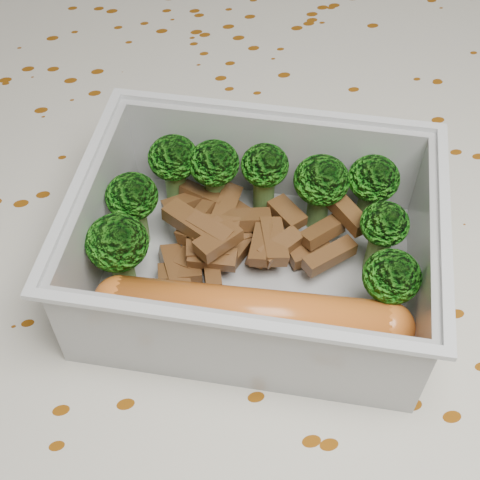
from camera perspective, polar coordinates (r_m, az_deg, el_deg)
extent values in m
cube|color=brown|center=(0.42, -0.86, -3.57)|extent=(1.40, 0.90, 0.04)
cube|color=beige|center=(0.41, -0.90, -1.68)|extent=(1.46, 0.96, 0.01)
cube|color=silver|center=(0.39, 1.26, -3.13)|extent=(0.22, 0.20, 0.00)
cube|color=silver|center=(0.41, 2.78, 7.15)|extent=(0.17, 0.08, 0.06)
cube|color=silver|center=(0.33, -0.47, -9.32)|extent=(0.17, 0.08, 0.06)
cube|color=silver|center=(0.37, 15.24, -1.92)|extent=(0.06, 0.12, 0.06)
cube|color=silver|center=(0.38, -12.03, 1.58)|extent=(0.06, 0.12, 0.06)
cube|color=silver|center=(0.39, 3.06, 10.98)|extent=(0.18, 0.08, 0.00)
cube|color=silver|center=(0.30, -0.67, -7.07)|extent=(0.18, 0.08, 0.00)
cube|color=silver|center=(0.35, 17.11, 1.18)|extent=(0.06, 0.13, 0.00)
cube|color=silver|center=(0.36, -13.58, 4.96)|extent=(0.06, 0.13, 0.00)
cylinder|color=#608C3F|center=(0.42, -5.46, 4.58)|extent=(0.02, 0.02, 0.03)
ellipsoid|color=#2D8917|center=(0.40, -5.72, 7.00)|extent=(0.03, 0.03, 0.03)
cylinder|color=#608C3F|center=(0.41, -2.14, 4.14)|extent=(0.02, 0.02, 0.03)
ellipsoid|color=#2D8917|center=(0.40, -2.24, 6.57)|extent=(0.03, 0.03, 0.03)
cylinder|color=#608C3F|center=(0.41, 2.04, 3.95)|extent=(0.02, 0.02, 0.03)
ellipsoid|color=#2D8917|center=(0.39, 2.13, 6.38)|extent=(0.03, 0.03, 0.02)
cylinder|color=#608C3F|center=(0.41, 6.64, 2.67)|extent=(0.02, 0.02, 0.03)
ellipsoid|color=#2D8917|center=(0.39, 6.97, 5.08)|extent=(0.03, 0.03, 0.03)
cylinder|color=#608C3F|center=(0.41, 10.83, 2.79)|extent=(0.02, 0.02, 0.03)
ellipsoid|color=#2D8917|center=(0.39, 11.35, 5.17)|extent=(0.03, 0.03, 0.03)
cylinder|color=#608C3F|center=(0.40, -8.78, 1.30)|extent=(0.02, 0.02, 0.03)
ellipsoid|color=#2D8917|center=(0.38, -9.21, 3.69)|extent=(0.03, 0.03, 0.03)
cylinder|color=#608C3F|center=(0.39, 11.65, -0.97)|extent=(0.02, 0.02, 0.03)
ellipsoid|color=#2D8917|center=(0.37, 12.24, 1.37)|extent=(0.03, 0.03, 0.02)
cylinder|color=#608C3F|center=(0.38, -9.93, -2.55)|extent=(0.02, 0.02, 0.03)
ellipsoid|color=#2D8917|center=(0.36, -10.45, -0.22)|extent=(0.03, 0.03, 0.03)
cylinder|color=#608C3F|center=(0.37, 12.16, -5.29)|extent=(0.02, 0.02, 0.03)
ellipsoid|color=#2D8917|center=(0.35, 12.82, -3.05)|extent=(0.03, 0.03, 0.03)
cube|color=brown|center=(0.39, 9.06, 2.40)|extent=(0.02, 0.03, 0.01)
cube|color=brown|center=(0.41, -3.23, 3.77)|extent=(0.03, 0.03, 0.01)
cube|color=brown|center=(0.39, -5.60, -2.43)|extent=(0.01, 0.03, 0.01)
cube|color=brown|center=(0.38, 2.86, -0.12)|extent=(0.02, 0.03, 0.01)
cube|color=brown|center=(0.40, 0.36, 1.71)|extent=(0.03, 0.02, 0.01)
cube|color=brown|center=(0.38, -2.78, -0.93)|extent=(0.03, 0.02, 0.01)
cube|color=brown|center=(0.40, -3.72, 1.53)|extent=(0.03, 0.03, 0.01)
cube|color=brown|center=(0.38, -5.13, -2.96)|extent=(0.03, 0.02, 0.01)
cube|color=brown|center=(0.40, -0.35, 0.94)|extent=(0.02, 0.03, 0.01)
cube|color=brown|center=(0.38, -4.34, 1.58)|extent=(0.03, 0.03, 0.01)
cube|color=brown|center=(0.41, 0.54, 1.92)|extent=(0.03, 0.02, 0.01)
cube|color=brown|center=(0.38, 1.84, -0.38)|extent=(0.02, 0.03, 0.01)
cube|color=brown|center=(0.40, -1.25, 2.88)|extent=(0.03, 0.04, 0.01)
cube|color=brown|center=(0.40, -3.05, -0.02)|extent=(0.02, 0.02, 0.01)
cube|color=brown|center=(0.38, 7.65, -1.37)|extent=(0.03, 0.02, 0.01)
cube|color=brown|center=(0.39, -2.09, 1.05)|extent=(0.03, 0.02, 0.01)
cube|color=brown|center=(0.37, -1.88, -0.07)|extent=(0.03, 0.02, 0.01)
cube|color=brown|center=(0.39, -2.53, 0.35)|extent=(0.02, 0.02, 0.01)
cube|color=brown|center=(0.38, 3.44, -0.57)|extent=(0.03, 0.02, 0.01)
cube|color=brown|center=(0.40, 4.03, 2.30)|extent=(0.02, 0.03, 0.01)
cube|color=brown|center=(0.39, 5.97, -1.10)|extent=(0.03, 0.01, 0.01)
cube|color=brown|center=(0.39, -4.16, -1.22)|extent=(0.03, 0.03, 0.01)
cube|color=brown|center=(0.40, 1.77, -0.19)|extent=(0.03, 0.03, 0.01)
cube|color=brown|center=(0.38, -2.44, -2.50)|extent=(0.01, 0.03, 0.01)
cube|color=brown|center=(0.39, -0.21, -0.83)|extent=(0.02, 0.02, 0.01)
cube|color=brown|center=(0.39, 7.03, 0.68)|extent=(0.03, 0.02, 0.01)
cube|color=brown|center=(0.41, -4.76, 3.19)|extent=(0.03, 0.02, 0.01)
cube|color=brown|center=(0.38, -2.35, -1.55)|extent=(0.03, 0.02, 0.01)
cube|color=brown|center=(0.41, 0.85, 1.69)|extent=(0.03, 0.03, 0.01)
cube|color=brown|center=(0.38, -2.56, 0.86)|extent=(0.03, 0.03, 0.01)
cylinder|color=#CE6421|center=(0.35, 1.01, -6.38)|extent=(0.14, 0.08, 0.03)
sphere|color=#CE6421|center=(0.35, 12.51, -7.36)|extent=(0.03, 0.03, 0.03)
sphere|color=#CE6421|center=(0.36, -10.24, -5.18)|extent=(0.03, 0.03, 0.03)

